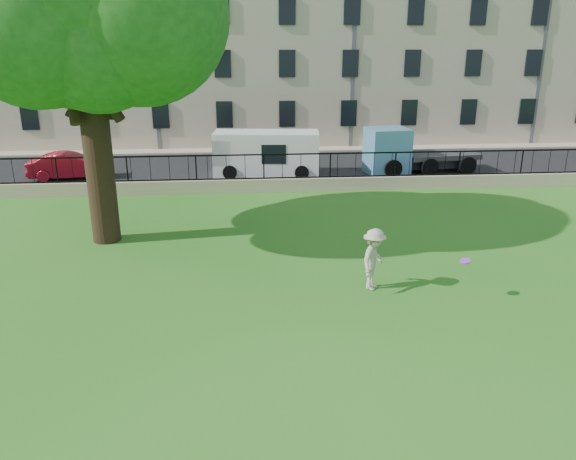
{
  "coord_description": "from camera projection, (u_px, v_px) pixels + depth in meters",
  "views": [
    {
      "loc": [
        -1.03,
        -12.66,
        6.46
      ],
      "look_at": [
        0.36,
        3.5,
        1.0
      ],
      "focal_mm": 35.0,
      "sensor_mm": 36.0,
      "label": 1
    }
  ],
  "objects": [
    {
      "name": "retaining_wall",
      "position": [
        264.0,
        185.0,
        25.33
      ],
      "size": [
        50.0,
        0.4,
        0.6
      ],
      "primitive_type": "cube",
      "color": "tan",
      "rests_on": "ground"
    },
    {
      "name": "ground",
      "position": [
        286.0,
        312.0,
        14.1
      ],
      "size": [
        120.0,
        120.0,
        0.0
      ],
      "primitive_type": "plane",
      "color": "#206919",
      "rests_on": "ground"
    },
    {
      "name": "street",
      "position": [
        260.0,
        169.0,
        29.86
      ],
      "size": [
        60.0,
        9.0,
        0.01
      ],
      "primitive_type": "cube",
      "color": "black",
      "rests_on": "ground"
    },
    {
      "name": "sidewalk",
      "position": [
        257.0,
        150.0,
        34.76
      ],
      "size": [
        60.0,
        1.4,
        0.12
      ],
      "primitive_type": "cube",
      "color": "tan",
      "rests_on": "ground"
    },
    {
      "name": "red_sedan",
      "position": [
        70.0,
        166.0,
        27.67
      ],
      "size": [
        4.07,
        1.85,
        1.29
      ],
      "primitive_type": "imported",
      "rotation": [
        0.0,
        0.0,
        1.7
      ],
      "color": "#B6162A",
      "rests_on": "street"
    },
    {
      "name": "building_row",
      "position": [
        252.0,
        34.0,
        37.92
      ],
      "size": [
        56.4,
        10.4,
        13.8
      ],
      "color": "#BAAE94",
      "rests_on": "ground"
    },
    {
      "name": "white_van",
      "position": [
        267.0,
        154.0,
        28.31
      ],
      "size": [
        5.39,
        2.52,
        2.19
      ],
      "primitive_type": "cube",
      "rotation": [
        0.0,
        0.0,
        -0.1
      ],
      "color": "silver",
      "rests_on": "street"
    },
    {
      "name": "blue_truck",
      "position": [
        419.0,
        150.0,
        28.93
      ],
      "size": [
        5.7,
        2.54,
        2.31
      ],
      "primitive_type": "cube",
      "rotation": [
        0.0,
        0.0,
        0.11
      ],
      "color": "#5090BD",
      "rests_on": "street"
    },
    {
      "name": "man",
      "position": [
        374.0,
        259.0,
        15.2
      ],
      "size": [
        1.14,
        1.28,
        1.72
      ],
      "primitive_type": "imported",
      "rotation": [
        0.0,
        0.0,
        0.99
      ],
      "color": "#B8AA95",
      "rests_on": "ground"
    },
    {
      "name": "frisbee",
      "position": [
        465.0,
        261.0,
        14.52
      ],
      "size": [
        0.33,
        0.33,
        0.12
      ],
      "primitive_type": "cylinder",
      "rotation": [
        0.21,
        -0.14,
        -0.27
      ],
      "color": "#9B28E8"
    },
    {
      "name": "iron_railing",
      "position": [
        264.0,
        167.0,
        25.06
      ],
      "size": [
        50.0,
        0.05,
        1.13
      ],
      "color": "black",
      "rests_on": "retaining_wall"
    }
  ]
}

